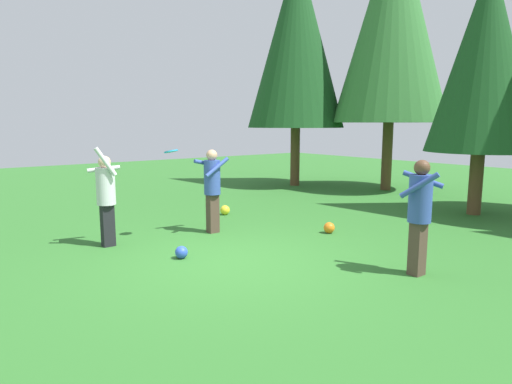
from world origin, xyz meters
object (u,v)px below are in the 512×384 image
at_px(person_thrower, 106,193).
at_px(person_catcher, 212,184).
at_px(tree_left, 393,19).
at_px(tree_center, 485,57).
at_px(person_bystander, 420,207).
at_px(tree_far_left, 297,40).
at_px(ball_blue, 181,252).
at_px(ball_yellow, 225,210).
at_px(frisbee, 171,151).
at_px(ball_orange, 329,228).

bearing_deg(person_thrower, person_catcher, 5.28).
relative_size(person_catcher, tree_left, 0.19).
relative_size(tree_left, tree_center, 1.46).
distance_m(person_bystander, tree_far_left, 10.79).
height_order(ball_blue, ball_yellow, ball_yellow).
bearing_deg(frisbee, tree_center, 71.08).
distance_m(tree_left, tree_far_left, 3.29).
relative_size(person_bystander, tree_center, 0.28).
bearing_deg(person_bystander, tree_left, -75.91).
height_order(tree_far_left, tree_center, tree_far_left).
relative_size(tree_far_left, tree_center, 1.34).
bearing_deg(tree_far_left, tree_left, 31.58).
bearing_deg(tree_far_left, person_bystander, -32.09).
relative_size(person_bystander, ball_orange, 7.55).
distance_m(person_thrower, ball_orange, 4.50).
xyz_separation_m(person_thrower, ball_yellow, (-1.05, 3.33, -0.89)).
height_order(frisbee, tree_left, tree_left).
height_order(person_thrower, person_catcher, person_thrower).
xyz_separation_m(person_thrower, tree_far_left, (-3.98, 8.42, 4.19)).
bearing_deg(person_bystander, person_thrower, 10.21).
distance_m(ball_orange, ball_yellow, 2.99).
bearing_deg(tree_left, person_thrower, -83.20).
bearing_deg(tree_center, tree_left, 155.77).
relative_size(frisbee, ball_blue, 1.67).
bearing_deg(tree_far_left, person_catcher, -55.74).
distance_m(person_thrower, ball_yellow, 3.61).
bearing_deg(person_thrower, ball_blue, -51.78).
xyz_separation_m(ball_orange, tree_far_left, (-5.84, 4.42, 5.08)).
height_order(person_bystander, tree_left, tree_left).
xyz_separation_m(person_bystander, ball_blue, (-2.91, -2.42, -0.93)).
distance_m(person_catcher, ball_blue, 2.08).
distance_m(person_catcher, tree_left, 9.37).
bearing_deg(tree_far_left, ball_orange, -37.11).
height_order(person_thrower, ball_yellow, person_thrower).
distance_m(frisbee, tree_left, 9.86).
distance_m(person_thrower, frisbee, 1.43).
bearing_deg(person_catcher, frisbee, 0.00).
relative_size(ball_blue, ball_yellow, 0.90).
distance_m(ball_yellow, tree_left, 8.76).
height_order(person_catcher, tree_center, tree_center).
xyz_separation_m(ball_yellow, tree_far_left, (-2.93, 5.08, 5.08)).
xyz_separation_m(person_thrower, person_bystander, (4.45, 3.13, 0.03)).
xyz_separation_m(person_catcher, tree_far_left, (-4.30, 6.31, 4.16)).
bearing_deg(tree_center, tree_far_left, 179.41).
distance_m(person_thrower, tree_far_left, 10.21).
xyz_separation_m(ball_blue, ball_yellow, (-2.59, 2.63, 0.01)).
relative_size(person_thrower, ball_orange, 8.06).
bearing_deg(person_thrower, tree_left, 20.46).
height_order(ball_blue, ball_orange, ball_orange).
relative_size(ball_blue, tree_left, 0.02).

